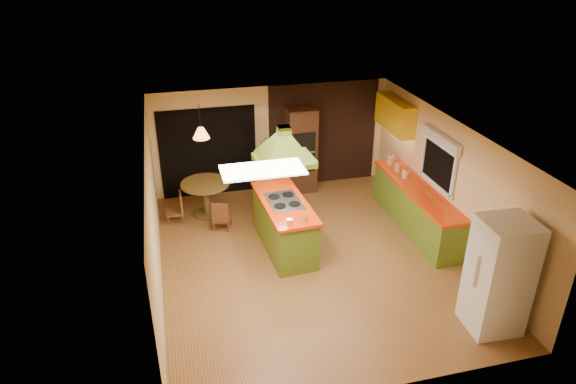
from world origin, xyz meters
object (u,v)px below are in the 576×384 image
object	(u,v)px
wall_oven	(301,150)
canister_large	(390,160)
man	(267,178)
refrigerator	(499,276)
dining_table	(206,192)
kitchen_island	(284,224)

from	to	relation	value
wall_oven	canister_large	size ratio (longest dim) A/B	10.19
man	canister_large	bearing A→B (deg)	164.92
refrigerator	dining_table	bearing A→B (deg)	132.66
wall_oven	kitchen_island	bearing A→B (deg)	-112.32
kitchen_island	canister_large	world-z (taller)	canister_large
canister_large	wall_oven	bearing A→B (deg)	148.53
man	refrigerator	size ratio (longest dim) A/B	0.96
kitchen_island	wall_oven	distance (m)	2.67
refrigerator	canister_large	size ratio (longest dim) A/B	9.40
man	refrigerator	distance (m)	5.09
dining_table	kitchen_island	bearing A→B (deg)	-51.80
kitchen_island	man	world-z (taller)	man
man	refrigerator	xyz separation A→B (m)	(2.63, -4.35, 0.04)
dining_table	wall_oven	bearing A→B (deg)	17.73
wall_oven	dining_table	distance (m)	2.48
kitchen_island	refrigerator	world-z (taller)	refrigerator
wall_oven	dining_table	bearing A→B (deg)	-162.39
man	dining_table	bearing A→B (deg)	-28.63
man	wall_oven	distance (m)	1.49
refrigerator	dining_table	world-z (taller)	refrigerator
man	dining_table	distance (m)	1.36
wall_oven	refrigerator	bearing A→B (deg)	-73.74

